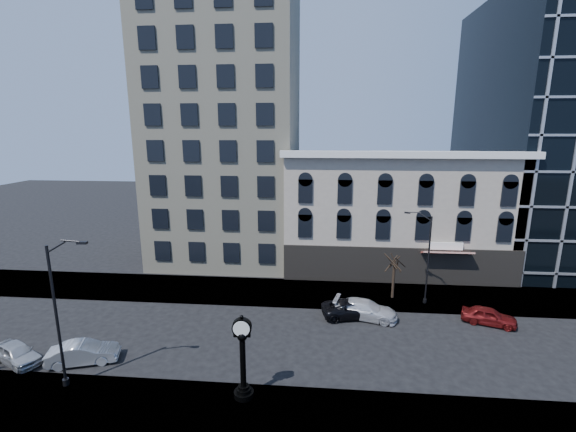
# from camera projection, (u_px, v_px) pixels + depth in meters

# --- Properties ---
(ground) EXTENTS (160.00, 160.00, 0.00)m
(ground) POSITION_uv_depth(u_px,v_px,m) (255.00, 339.00, 26.99)
(ground) COLOR black
(ground) RESTS_ON ground
(sidewalk_far) EXTENTS (160.00, 6.00, 0.12)m
(sidewalk_far) POSITION_uv_depth(u_px,v_px,m) (270.00, 291.00, 34.75)
(sidewalk_far) COLOR gray
(sidewalk_far) RESTS_ON ground
(sidewalk_near) EXTENTS (160.00, 6.00, 0.12)m
(sidewalk_near) POSITION_uv_depth(u_px,v_px,m) (227.00, 423.00, 19.20)
(sidewalk_near) COLOR gray
(sidewalk_near) RESTS_ON ground
(cream_tower) EXTENTS (15.90, 15.40, 42.50)m
(cream_tower) POSITION_uv_depth(u_px,v_px,m) (225.00, 83.00, 41.60)
(cream_tower) COLOR beige
(cream_tower) RESTS_ON ground
(victorian_row) EXTENTS (22.60, 11.19, 12.50)m
(victorian_row) POSITION_uv_depth(u_px,v_px,m) (393.00, 212.00, 40.10)
(victorian_row) COLOR #B2A492
(victorian_row) RESTS_ON ground
(street_clock) EXTENTS (1.09, 1.09, 4.82)m
(street_clock) POSITION_uv_depth(u_px,v_px,m) (243.00, 360.00, 20.56)
(street_clock) COLOR black
(street_clock) RESTS_ON sidewalk_near
(street_lamp_near) EXTENTS (2.28, 0.46, 8.80)m
(street_lamp_near) POSITION_uv_depth(u_px,v_px,m) (63.00, 275.00, 20.50)
(street_lamp_near) COLOR black
(street_lamp_near) RESTS_ON sidewalk_near
(street_lamp_far) EXTENTS (1.95, 0.91, 7.88)m
(street_lamp_far) POSITION_uv_depth(u_px,v_px,m) (423.00, 234.00, 31.32)
(street_lamp_far) COLOR black
(street_lamp_far) RESTS_ON sidewalk_far
(bare_tree_far) EXTENTS (2.79, 2.79, 4.79)m
(bare_tree_far) POSITION_uv_depth(u_px,v_px,m) (395.00, 258.00, 32.62)
(bare_tree_far) COLOR #2D2116
(bare_tree_far) RESTS_ON sidewalk_far
(car_near_a) EXTENTS (4.05, 2.95, 1.28)m
(car_near_a) POSITION_uv_depth(u_px,v_px,m) (17.00, 353.00, 24.14)
(car_near_a) COLOR #A5A8AD
(car_near_a) RESTS_ON ground
(car_near_b) EXTENTS (4.40, 2.65, 1.37)m
(car_near_b) POSITION_uv_depth(u_px,v_px,m) (83.00, 353.00, 24.12)
(car_near_b) COLOR #A5A8AD
(car_near_b) RESTS_ON ground
(car_far_a) EXTENTS (5.12, 3.07, 1.33)m
(car_far_a) POSITION_uv_depth(u_px,v_px,m) (352.00, 309.00, 30.09)
(car_far_a) COLOR black
(car_far_a) RESTS_ON ground
(car_far_b) EXTENTS (5.23, 3.14, 1.42)m
(car_far_b) POSITION_uv_depth(u_px,v_px,m) (365.00, 309.00, 29.86)
(car_far_b) COLOR silver
(car_far_b) RESTS_ON ground
(car_far_c) EXTENTS (4.11, 2.71, 1.30)m
(car_far_c) POSITION_uv_depth(u_px,v_px,m) (489.00, 316.00, 28.94)
(car_far_c) COLOR maroon
(car_far_c) RESTS_ON ground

